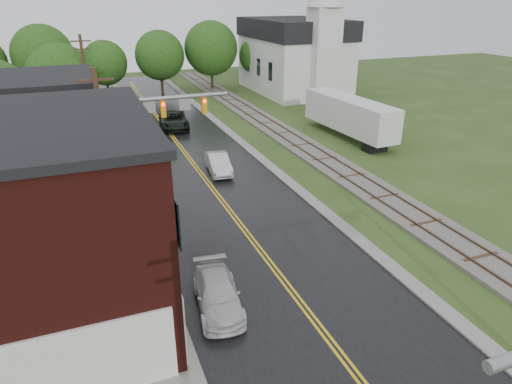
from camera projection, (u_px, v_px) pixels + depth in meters
main_road at (197, 169)px, 35.04m from camera, size 10.00×90.00×0.02m
curb_right at (241, 143)px, 41.11m from camera, size 0.80×70.00×0.12m
sidewalk_left at (121, 207)px, 28.70m from camera, size 2.40×50.00×0.12m
yellow_house at (28, 164)px, 26.68m from camera, size 8.00×7.00×6.40m
darkred_building at (53, 137)px, 35.11m from camera, size 7.00×6.00×4.40m
church at (298, 48)px, 59.66m from camera, size 10.40×18.40×20.00m
railroad at (288, 136)px, 42.60m from camera, size 3.20×80.00×0.30m
traffic_signal_far at (152, 118)px, 29.34m from camera, size 7.34×0.43×7.20m
utility_pole_b at (105, 151)px, 24.06m from camera, size 1.80×0.28×9.00m
utility_pole_c at (87, 82)px, 42.86m from camera, size 1.80×0.28×9.00m
tree_left_e at (63, 79)px, 43.76m from camera, size 6.40×6.40×8.16m
suv_dark at (174, 120)px, 45.30m from camera, size 3.22×5.94×1.58m
sedan_silver at (218, 163)px, 34.04m from camera, size 1.89×4.35×1.39m
pickup_white at (217, 294)px, 19.31m from camera, size 2.34×4.61×1.28m
semi_trailer at (350, 115)px, 41.69m from camera, size 3.18×11.61×3.67m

